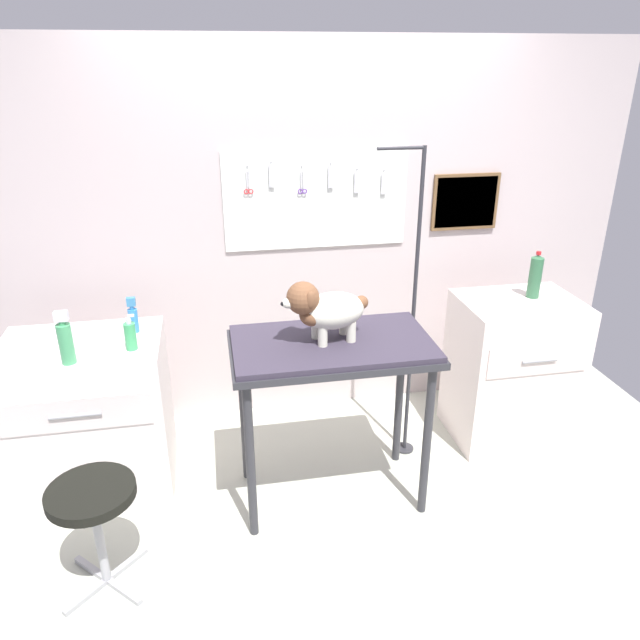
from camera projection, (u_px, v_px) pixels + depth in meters
The scene contains 12 objects.
ground at pixel (358, 534), 3.01m from camera, with size 4.40×4.00×0.04m, color #B7B9A7.
rear_wall_panel at pixel (313, 238), 3.69m from camera, with size 4.00×0.09×2.30m.
grooming_table at pixel (332, 360), 2.94m from camera, with size 0.99×0.57×0.92m.
grooming_arm at pixel (411, 323), 3.29m from camera, with size 0.29×0.11×1.78m.
dog at pixel (324, 309), 2.83m from camera, with size 0.43×0.24×0.31m.
counter_left at pixel (91, 417), 3.17m from camera, with size 0.80×0.58×0.86m.
cabinet_right at pixel (511, 369), 3.62m from camera, with size 0.68×0.54×0.89m.
stool at pixel (93, 505), 2.53m from camera, with size 0.37×0.37×0.52m.
conditioner_bottle at pixel (66, 341), 2.76m from camera, with size 0.07×0.07×0.26m.
pump_bottle_white at pixel (133, 318), 3.09m from camera, with size 0.05×0.05×0.19m.
spray_bottle_tall at pixel (130, 336), 2.91m from camera, with size 0.06×0.06×0.18m.
soda_bottle at pixel (535, 276), 3.45m from camera, with size 0.07×0.07×0.28m.
Camera 1 is at (-0.62, -2.25, 2.17)m, focal length 33.68 mm.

